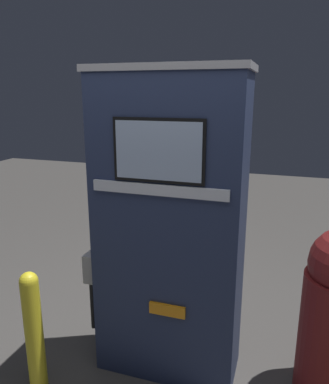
% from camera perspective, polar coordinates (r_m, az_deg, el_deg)
% --- Properties ---
extents(ground_plane, '(14.00, 14.00, 0.00)m').
position_cam_1_polar(ground_plane, '(2.81, -0.76, -27.14)').
color(ground_plane, '#423F3D').
extents(gas_pump, '(1.04, 0.46, 2.03)m').
position_cam_1_polar(gas_pump, '(2.44, 0.72, -5.69)').
color(gas_pump, '#232D4C').
rests_on(gas_pump, ground_plane).
extents(safety_bollard, '(0.12, 0.12, 0.82)m').
position_cam_1_polar(safety_bollard, '(2.66, -19.33, -18.98)').
color(safety_bollard, yellow).
rests_on(safety_bollard, ground_plane).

